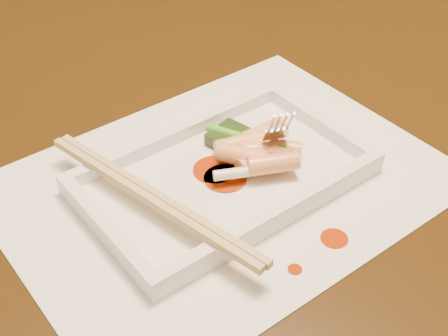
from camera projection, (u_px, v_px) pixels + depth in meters
table at (177, 166)px, 0.77m from camera, size 1.40×0.90×0.75m
placemat at (224, 183)px, 0.59m from camera, size 0.40×0.30×0.00m
sauce_splatter_a at (334, 238)px, 0.53m from camera, size 0.02×0.02×0.00m
sauce_splatter_b at (295, 269)px, 0.50m from camera, size 0.01×0.01×0.00m
plate_base at (224, 179)px, 0.58m from camera, size 0.26×0.16×0.01m
plate_rim_far at (179, 133)px, 0.62m from camera, size 0.26×0.01×0.01m
plate_rim_near at (277, 214)px, 0.53m from camera, size 0.26×0.01×0.01m
plate_rim_left at (106, 229)px, 0.52m from camera, size 0.01×0.14×0.01m
plate_rim_right at (320, 123)px, 0.64m from camera, size 0.01×0.14×0.01m
veg_piece at (227, 136)px, 0.62m from camera, size 0.04×0.04×0.01m
scallion_white at (235, 173)px, 0.57m from camera, size 0.04×0.03×0.01m
scallion_green at (246, 138)px, 0.61m from camera, size 0.05×0.08×0.01m
chopstick_a at (148, 199)px, 0.53m from camera, size 0.06×0.24×0.01m
chopstick_b at (156, 195)px, 0.54m from camera, size 0.06×0.24×0.01m
fork at (272, 76)px, 0.58m from camera, size 0.09×0.10×0.14m
sauce_blob_0 at (225, 178)px, 0.58m from camera, size 0.04×0.04×0.00m
sauce_blob_1 at (215, 170)px, 0.59m from camera, size 0.04×0.04×0.00m
rice_cake_0 at (262, 149)px, 0.60m from camera, size 0.04×0.03×0.02m
rice_cake_1 at (279, 147)px, 0.60m from camera, size 0.04×0.04×0.02m
rice_cake_2 at (242, 156)px, 0.58m from camera, size 0.04×0.05×0.02m
rice_cake_3 at (258, 161)px, 0.58m from camera, size 0.04×0.02×0.02m
rice_cake_4 at (239, 144)px, 0.60m from camera, size 0.05×0.03×0.02m
rice_cake_5 at (273, 163)px, 0.57m from camera, size 0.05×0.04×0.02m
rice_cake_6 at (267, 152)px, 0.59m from camera, size 0.03×0.05×0.02m
rice_cake_7 at (263, 133)px, 0.62m from camera, size 0.05×0.02×0.02m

